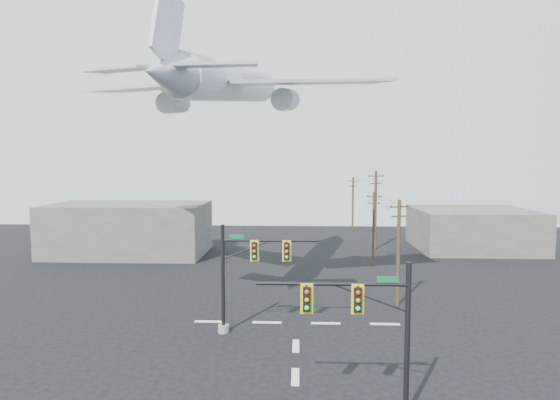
{
  "coord_description": "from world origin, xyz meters",
  "views": [
    {
      "loc": [
        0.17,
        -19.08,
        11.01
      ],
      "look_at": [
        -0.82,
        5.0,
        9.01
      ],
      "focal_mm": 30.0,
      "sensor_mm": 36.0,
      "label": 1
    }
  ],
  "objects_px": {
    "utility_pole_b": "(374,227)",
    "utility_pole_d": "(353,203)",
    "signal_mast_far": "(243,276)",
    "signal_mast_near": "(374,335)",
    "airliner": "(229,83)",
    "utility_pole_a": "(398,251)",
    "utility_pole_c": "(375,208)"
  },
  "relations": [
    {
      "from": "utility_pole_b",
      "to": "utility_pole_c",
      "type": "height_order",
      "value": "utility_pole_c"
    },
    {
      "from": "utility_pole_d",
      "to": "signal_mast_far",
      "type": "bearing_deg",
      "value": -105.63
    },
    {
      "from": "signal_mast_far",
      "to": "utility_pole_b",
      "type": "bearing_deg",
      "value": 60.47
    },
    {
      "from": "signal_mast_near",
      "to": "signal_mast_far",
      "type": "xyz_separation_m",
      "value": [
        -6.75,
        9.62,
        0.1
      ]
    },
    {
      "from": "utility_pole_a",
      "to": "airliner",
      "type": "xyz_separation_m",
      "value": [
        -13.24,
        3.04,
        13.06
      ]
    },
    {
      "from": "utility_pole_a",
      "to": "utility_pole_c",
      "type": "bearing_deg",
      "value": 65.48
    },
    {
      "from": "utility_pole_b",
      "to": "utility_pole_d",
      "type": "height_order",
      "value": "utility_pole_d"
    },
    {
      "from": "signal_mast_near",
      "to": "signal_mast_far",
      "type": "height_order",
      "value": "signal_mast_far"
    },
    {
      "from": "signal_mast_far",
      "to": "utility_pole_d",
      "type": "relative_size",
      "value": 0.83
    },
    {
      "from": "utility_pole_b",
      "to": "airliner",
      "type": "height_order",
      "value": "airliner"
    },
    {
      "from": "utility_pole_a",
      "to": "utility_pole_b",
      "type": "relative_size",
      "value": 1.04
    },
    {
      "from": "utility_pole_d",
      "to": "utility_pole_b",
      "type": "bearing_deg",
      "value": -91.77
    },
    {
      "from": "signal_mast_far",
      "to": "airliner",
      "type": "xyz_separation_m",
      "value": [
        -2.18,
        9.21,
        13.57
      ]
    },
    {
      "from": "utility_pole_b",
      "to": "utility_pole_a",
      "type": "bearing_deg",
      "value": -88.12
    },
    {
      "from": "utility_pole_a",
      "to": "airliner",
      "type": "relative_size",
      "value": 0.29
    },
    {
      "from": "signal_mast_near",
      "to": "signal_mast_far",
      "type": "distance_m",
      "value": 11.75
    },
    {
      "from": "utility_pole_a",
      "to": "utility_pole_c",
      "type": "xyz_separation_m",
      "value": [
        1.97,
        23.02,
        0.89
      ]
    },
    {
      "from": "signal_mast_far",
      "to": "airliner",
      "type": "bearing_deg",
      "value": 103.33
    },
    {
      "from": "airliner",
      "to": "utility_pole_d",
      "type": "bearing_deg",
      "value": -11.62
    },
    {
      "from": "signal_mast_near",
      "to": "utility_pole_c",
      "type": "height_order",
      "value": "utility_pole_c"
    },
    {
      "from": "utility_pole_a",
      "to": "airliner",
      "type": "bearing_deg",
      "value": 147.44
    },
    {
      "from": "utility_pole_b",
      "to": "utility_pole_d",
      "type": "relative_size",
      "value": 0.92
    },
    {
      "from": "signal_mast_near",
      "to": "utility_pole_c",
      "type": "relative_size",
      "value": 0.69
    },
    {
      "from": "signal_mast_far",
      "to": "utility_pole_b",
      "type": "relative_size",
      "value": 0.9
    },
    {
      "from": "utility_pole_b",
      "to": "airliner",
      "type": "bearing_deg",
      "value": -138.09
    },
    {
      "from": "utility_pole_b",
      "to": "airliner",
      "type": "xyz_separation_m",
      "value": [
        -13.56,
        -10.87,
        13.22
      ]
    },
    {
      "from": "airliner",
      "to": "signal_mast_far",
      "type": "bearing_deg",
      "value": -156.25
    },
    {
      "from": "utility_pole_b",
      "to": "utility_pole_d",
      "type": "distance_m",
      "value": 23.96
    },
    {
      "from": "utility_pole_d",
      "to": "airliner",
      "type": "relative_size",
      "value": 0.3
    },
    {
      "from": "utility_pole_c",
      "to": "airliner",
      "type": "distance_m",
      "value": 27.9
    },
    {
      "from": "utility_pole_b",
      "to": "utility_pole_c",
      "type": "bearing_deg",
      "value": 82.9
    },
    {
      "from": "airliner",
      "to": "utility_pole_a",
      "type": "bearing_deg",
      "value": -92.51
    }
  ]
}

